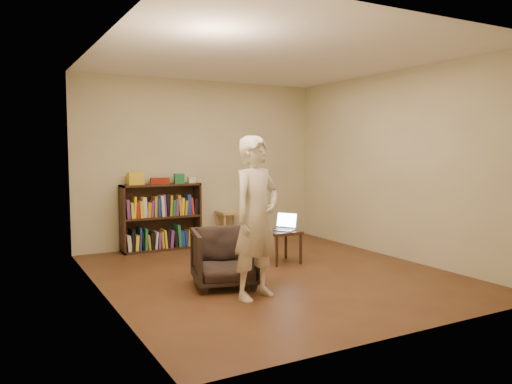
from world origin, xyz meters
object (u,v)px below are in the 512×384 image
side_table (282,236)px  person (256,218)px  laptop (284,226)px  stool (229,217)px  armchair (225,258)px  bookshelf (161,221)px

side_table → person: bearing=-130.8°
side_table → laptop: bearing=27.9°
stool → laptop: size_ratio=1.30×
armchair → person: (0.10, -0.54, 0.51)m
stool → person: person is taller
stool → armchair: armchair is taller
bookshelf → stool: bookshelf is taller
laptop → person: 1.71m
bookshelf → armchair: bookshelf is taller
side_table → person: size_ratio=0.26×
laptop → person: person is taller
stool → armchair: bearing=-116.6°
stool → side_table: bearing=-88.5°
armchair → person: size_ratio=0.43×
bookshelf → person: bearing=-88.2°
person → side_table: bearing=30.0°
armchair → person: person is taller
side_table → person: 1.68m
bookshelf → armchair: bearing=-90.3°
side_table → bookshelf: bearing=125.0°
side_table → laptop: (0.06, 0.03, 0.13)m
armchair → side_table: (1.15, 0.68, 0.04)m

